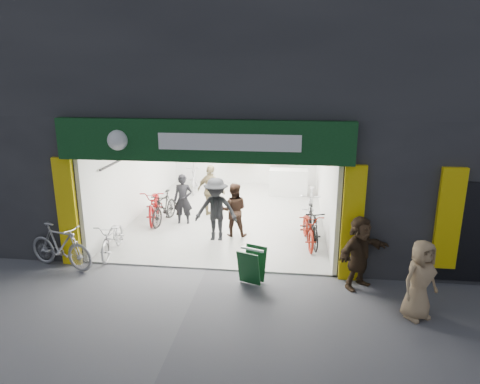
% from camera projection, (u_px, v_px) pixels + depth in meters
% --- Properties ---
extents(ground, '(60.00, 60.00, 0.00)m').
position_uv_depth(ground, '(206.00, 270.00, 9.99)').
color(ground, '#56565B').
rests_on(ground, ground).
extents(building, '(17.00, 10.27, 8.00)m').
position_uv_depth(building, '(263.00, 77.00, 13.48)').
color(building, '#232326').
rests_on(building, ground).
extents(bike_left_front, '(0.77, 1.74, 0.88)m').
position_uv_depth(bike_left_front, '(113.00, 238.00, 10.74)').
color(bike_left_front, '#A5A5AA').
rests_on(bike_left_front, ground).
extents(bike_left_midfront, '(0.69, 1.69, 0.99)m').
position_uv_depth(bike_left_midfront, '(164.00, 208.00, 12.94)').
color(bike_left_midfront, black).
rests_on(bike_left_midfront, ground).
extents(bike_left_midback, '(1.05, 2.08, 1.04)m').
position_uv_depth(bike_left_midback, '(155.00, 204.00, 13.17)').
color(bike_left_midback, maroon).
rests_on(bike_left_midback, ground).
extents(bike_left_back, '(0.85, 1.91, 1.11)m').
position_uv_depth(bike_left_back, '(194.00, 178.00, 16.36)').
color(bike_left_back, '#B3B2B7').
rests_on(bike_left_back, ground).
extents(bike_right_front, '(0.72, 1.78, 1.04)m').
position_uv_depth(bike_right_front, '(312.00, 226.00, 11.34)').
color(bike_right_front, black).
rests_on(bike_right_front, ground).
extents(bike_right_mid, '(0.81, 1.85, 0.94)m').
position_uv_depth(bike_right_mid, '(309.00, 228.00, 11.33)').
color(bike_right_mid, maroon).
rests_on(bike_right_mid, ground).
extents(bike_right_back, '(0.72, 2.01, 1.18)m').
position_uv_depth(bike_right_back, '(311.00, 209.00, 12.50)').
color(bike_right_back, silver).
rests_on(bike_right_back, ground).
extents(parked_bike, '(1.88, 0.99, 1.09)m').
position_uv_depth(parked_bike, '(61.00, 246.00, 9.96)').
color(parked_bike, '#A3A2A7').
rests_on(parked_bike, ground).
extents(customer_a, '(0.59, 0.42, 1.55)m').
position_uv_depth(customer_a, '(183.00, 200.00, 12.76)').
color(customer_a, black).
rests_on(customer_a, ground).
extents(customer_b, '(0.78, 0.62, 1.54)m').
position_uv_depth(customer_b, '(234.00, 210.00, 11.83)').
color(customer_b, '#332017').
rests_on(customer_b, ground).
extents(customer_c, '(1.15, 0.66, 1.77)m').
position_uv_depth(customer_c, '(216.00, 210.00, 11.48)').
color(customer_c, black).
rests_on(customer_c, ground).
extents(customer_d, '(1.06, 0.73, 1.68)m').
position_uv_depth(customer_d, '(211.00, 191.00, 13.46)').
color(customer_d, olive).
rests_on(customer_d, ground).
extents(pedestrian_near, '(0.90, 0.81, 1.54)m').
position_uv_depth(pedestrian_near, '(420.00, 280.00, 7.85)').
color(pedestrian_near, '#9A7D59').
rests_on(pedestrian_near, ground).
extents(pedestrian_far, '(1.40, 1.34, 1.59)m').
position_uv_depth(pedestrian_far, '(359.00, 252.00, 8.99)').
color(pedestrian_far, '#3A291A').
rests_on(pedestrian_far, ground).
extents(sandwich_board, '(0.65, 0.66, 0.78)m').
position_uv_depth(sandwich_board, '(252.00, 265.00, 9.26)').
color(sandwich_board, '#0E3918').
rests_on(sandwich_board, ground).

